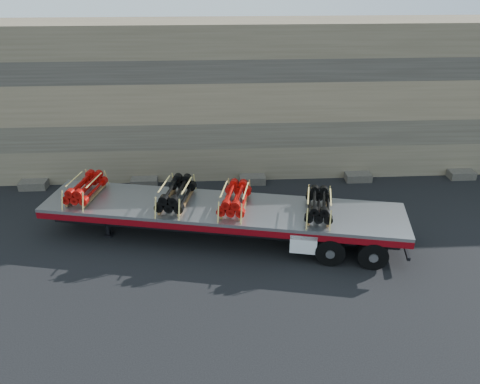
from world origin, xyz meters
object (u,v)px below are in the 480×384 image
object	(u,v)px
bundle_midfront	(176,194)
trailer	(222,222)
bundle_front	(85,188)
bundle_midrear	(235,199)
bundle_rear	(319,205)

from	to	relation	value
bundle_midfront	trailer	bearing A→B (deg)	0.00
trailer	bundle_midfront	size ratio (longest dim) A/B	6.39
bundle_midfront	bundle_front	bearing A→B (deg)	180.00
trailer	bundle_midfront	distance (m)	1.97
bundle_front	bundle_midrear	bearing A→B (deg)	-0.00
bundle_midrear	bundle_midfront	bearing A→B (deg)	-180.00
trailer	bundle_rear	distance (m)	3.63
bundle_midrear	bundle_rear	bearing A→B (deg)	-0.00
bundle_midfront	bundle_rear	size ratio (longest dim) A/B	1.10
bundle_midfront	bundle_midrear	size ratio (longest dim) A/B	1.06
bundle_midrear	trailer	bearing A→B (deg)	-180.00
trailer	bundle_midrear	size ratio (longest dim) A/B	6.80
bundle_midfront	bundle_midrear	xyz separation A→B (m)	(2.13, -0.45, -0.02)
bundle_rear	bundle_midfront	bearing A→B (deg)	-180.00
trailer	bundle_front	distance (m)	5.31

